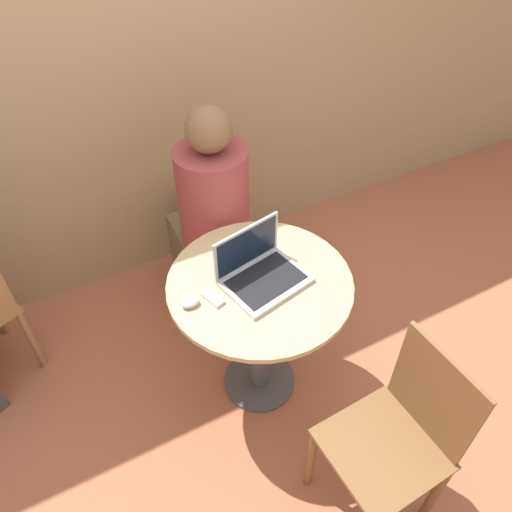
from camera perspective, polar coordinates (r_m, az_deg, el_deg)
ground_plane at (r=2.68m, az=0.35°, el=-14.11°), size 12.00×12.00×0.00m
back_wall at (r=2.67m, az=-12.07°, el=21.64°), size 7.00×0.05×2.60m
round_table at (r=2.22m, az=0.42°, el=-6.27°), size 0.78×0.78×0.76m
laptop at (r=2.06m, az=0.48°, el=-1.74°), size 0.38×0.32×0.22m
cell_phone at (r=2.01m, az=-4.99°, el=-4.76°), size 0.07×0.11×0.02m
computer_mouse at (r=1.99m, az=-7.49°, el=-5.35°), size 0.08×0.05×0.03m
chair_empty at (r=2.07m, az=15.77°, el=-19.46°), size 0.41×0.41×0.90m
person_seated at (r=2.68m, az=-5.05°, el=3.10°), size 0.36×0.56×1.26m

